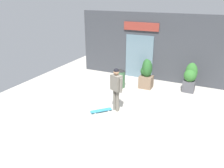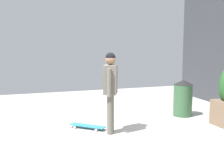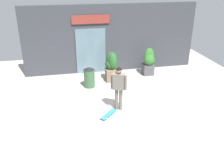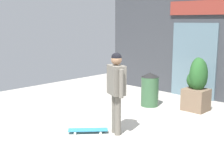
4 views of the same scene
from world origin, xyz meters
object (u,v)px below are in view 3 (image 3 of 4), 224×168
object	(u,v)px
skateboard	(109,114)
trash_bin	(89,77)
skateboarder	(119,84)
planter_box_right	(112,66)
planter_box_left	(149,61)

from	to	relation	value
skateboard	trash_bin	size ratio (longest dim) A/B	0.80
skateboarder	trash_bin	xyz separation A→B (m)	(-0.81, 2.21, -0.56)
skateboard	skateboarder	bearing A→B (deg)	173.68
skateboarder	skateboard	size ratio (longest dim) A/B	2.29
skateboarder	planter_box_right	xyz separation A→B (m)	(0.31, 2.74, -0.30)
planter_box_right	trash_bin	size ratio (longest dim) A/B	1.49
planter_box_left	trash_bin	distance (m)	3.18
skateboarder	planter_box_left	world-z (taller)	skateboarder
skateboarder	skateboard	bearing A→B (deg)	-25.04
skateboarder	planter_box_right	world-z (taller)	skateboarder
skateboarder	skateboard	xyz separation A→B (m)	(-0.45, -0.38, -0.97)
planter_box_left	trash_bin	xyz separation A→B (m)	(-3.05, -0.86, -0.22)
trash_bin	skateboard	bearing A→B (deg)	-82.10
skateboard	planter_box_right	xyz separation A→B (m)	(0.76, 3.12, 0.67)
skateboard	planter_box_left	distance (m)	4.43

